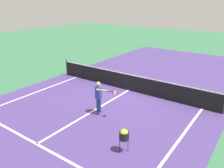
{
  "coord_description": "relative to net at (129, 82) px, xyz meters",
  "views": [
    {
      "loc": [
        6.17,
        -10.41,
        4.87
      ],
      "look_at": [
        0.18,
        -1.94,
        1.0
      ],
      "focal_mm": 36.07,
      "sensor_mm": 36.0,
      "label": 1
    }
  ],
  "objects": [
    {
      "name": "court_surface_inbounds",
      "position": [
        0.0,
        0.0,
        -0.49
      ],
      "size": [
        10.62,
        24.4,
        0.0
      ],
      "primitive_type": "cube",
      "color": "#4C387A",
      "rests_on": "ground_plane"
    },
    {
      "name": "net",
      "position": [
        0.0,
        0.0,
        0.0
      ],
      "size": [
        10.14,
        0.09,
        1.07
      ],
      "color": "#33383D",
      "rests_on": "ground_plane"
    },
    {
      "name": "line_center_service",
      "position": [
        0.0,
        -3.2,
        -0.49
      ],
      "size": [
        0.1,
        6.4,
        0.01
      ],
      "primitive_type": "cube",
      "color": "white",
      "rests_on": "ground_plane"
    },
    {
      "name": "ground_plane",
      "position": [
        0.0,
        0.0,
        -0.49
      ],
      "size": [
        60.0,
        60.0,
        0.0
      ],
      "primitive_type": "plane",
      "color": "#38724C"
    },
    {
      "name": "line_service_near",
      "position": [
        0.0,
        -6.4,
        -0.49
      ],
      "size": [
        8.22,
        0.1,
        0.01
      ],
      "primitive_type": "cube",
      "color": "white",
      "rests_on": "ground_plane"
    },
    {
      "name": "player_near",
      "position": [
        0.38,
        -3.23,
        0.45
      ],
      "size": [
        1.18,
        0.41,
        1.53
      ],
      "color": "navy",
      "rests_on": "ground_plane"
    },
    {
      "name": "ball_hopper",
      "position": [
        2.79,
        -4.94,
        0.18
      ],
      "size": [
        0.34,
        0.34,
        0.87
      ],
      "color": "black",
      "rests_on": "ground_plane"
    }
  ]
}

